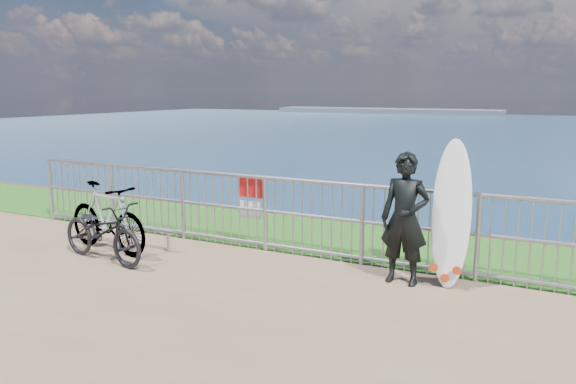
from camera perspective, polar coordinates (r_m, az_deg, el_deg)
The scene contains 8 objects.
grass_strip at distance 9.14m, azimuth 3.85°, elevation -4.57°, with size 120.00×120.00×0.00m, color #1F5717.
seascape at distance 160.16m, azimuth 9.91°, elevation 7.92°, with size 260.00×260.00×5.00m.
railing at distance 8.03m, azimuth 0.86°, elevation -2.45°, with size 10.06×0.10×1.13m.
surfer at distance 6.97m, azimuth 11.77°, elevation -2.68°, with size 0.59×0.39×1.63m, color black.
surfboard at distance 7.05m, azimuth 16.23°, elevation -2.62°, with size 0.52×0.47×1.79m.
bicycle_near at distance 8.20m, azimuth -18.36°, elevation -3.81°, with size 0.57×1.63×0.86m, color black.
bicycle_far at distance 8.65m, azimuth -17.92°, elevation -2.46°, with size 0.48×1.71×1.03m, color black.
bike_rack at distance 8.88m, azimuth -15.62°, elevation -3.61°, with size 1.60×0.05×0.34m.
Camera 1 is at (3.45, -5.43, 2.36)m, focal length 35.00 mm.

